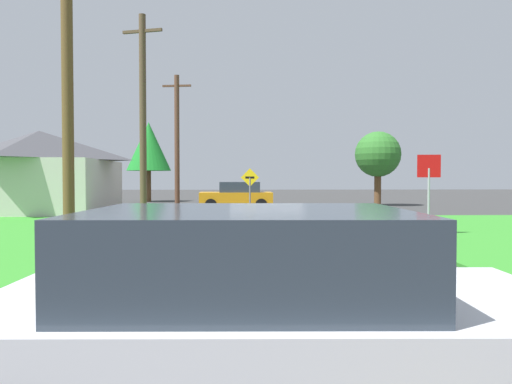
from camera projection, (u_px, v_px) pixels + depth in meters
name	position (u px, v px, depth m)	size (l,w,h in m)	color
ground_plane	(267.00, 232.00, 16.43)	(120.00, 120.00, 0.00)	#363636
lane_stripe_center	(295.00, 283.00, 8.44)	(0.20, 14.00, 0.01)	yellow
stop_sign	(429.00, 180.00, 14.88)	(0.70, 0.14, 2.57)	#9EA0A8
car_behind_on_main_road	(268.00, 323.00, 3.44)	(4.16, 2.26, 1.62)	silver
car_approaching_junction	(237.00, 196.00, 28.05)	(4.23, 2.13, 1.62)	orange
utility_pole_near	(67.00, 55.00, 11.26)	(1.80, 0.27, 9.19)	brown
utility_pole_mid	(143.00, 115.00, 20.54)	(1.76, 0.61, 8.81)	brown
utility_pole_far	(177.00, 140.00, 29.85)	(1.80, 0.36, 8.22)	brown
direction_sign	(250.00, 186.00, 23.71)	(0.90, 0.18, 2.33)	slate
oak_tree_left	(378.00, 155.00, 31.85)	(3.01, 3.01, 4.94)	brown
pine_tree_center	(149.00, 147.00, 37.29)	(3.42, 3.42, 6.19)	brown
barn	(40.00, 172.00, 25.36)	(7.03, 7.36, 4.34)	beige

